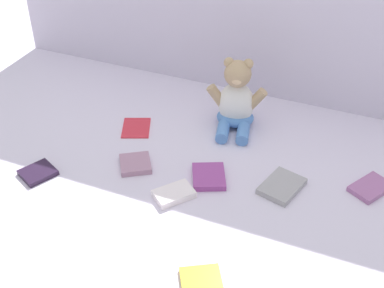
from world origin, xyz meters
name	(u,v)px	position (x,y,z in m)	size (l,w,h in m)	color
ground_plane	(200,151)	(0.00, 0.00, 0.00)	(3.20, 3.20, 0.00)	silver
teddy_bear	(236,102)	(0.05, 0.18, 0.09)	(0.20, 0.19, 0.24)	white
book_case_0	(209,177)	(0.07, -0.11, 0.01)	(0.09, 0.11, 0.02)	#97418F
book_case_1	(201,281)	(0.19, -0.47, 0.01)	(0.09, 0.09, 0.01)	yellow
book_case_2	(38,173)	(-0.40, -0.29, 0.01)	(0.08, 0.09, 0.01)	#271831
book_case_3	(282,186)	(0.28, -0.07, 0.01)	(0.09, 0.13, 0.02)	#A09D9E
book_case_4	(136,127)	(-0.24, 0.04, 0.00)	(0.09, 0.12, 0.01)	red
book_case_5	(371,188)	(0.51, 0.02, 0.01)	(0.08, 0.12, 0.02)	#A36398
book_case_6	(174,194)	(0.01, -0.22, 0.01)	(0.07, 0.11, 0.02)	white
book_case_7	(135,164)	(-0.15, -0.14, 0.01)	(0.09, 0.09, 0.02)	#A77992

